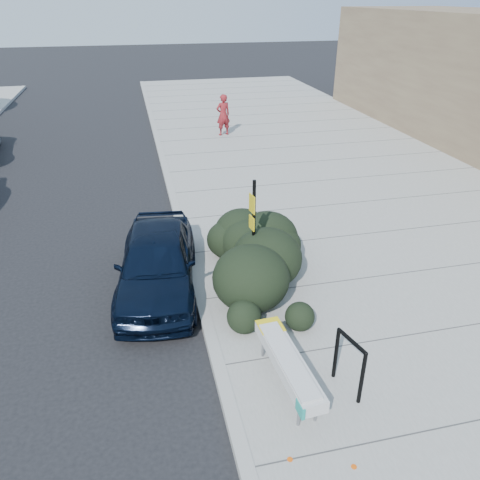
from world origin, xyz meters
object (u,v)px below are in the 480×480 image
object	(u,v)px
bench	(288,362)
sedan_navy	(157,262)
sign_post	(253,226)
pedestrian	(223,115)
bike_rack	(349,360)

from	to	relation	value
bench	sedan_navy	size ratio (longest dim) A/B	0.51
bench	sign_post	xyz separation A→B (m)	(0.23, 3.12, 0.87)
bench	sedan_navy	distance (m)	3.95
bench	pedestrian	size ratio (longest dim) A/B	1.17
sedan_navy	pedestrian	world-z (taller)	pedestrian
sedan_navy	bike_rack	bearing A→B (deg)	-47.59
bench	pedestrian	world-z (taller)	pedestrian
bench	sedan_navy	world-z (taller)	sedan_navy
bike_rack	sign_post	distance (m)	3.54
bench	pedestrian	distance (m)	15.28
bike_rack	sedan_navy	size ratio (longest dim) A/B	0.25
bike_rack	pedestrian	bearing A→B (deg)	71.33
sign_post	sedan_navy	xyz separation A→B (m)	(-2.00, 0.41, -0.81)
sign_post	pedestrian	world-z (taller)	sign_post
bike_rack	pedestrian	size ratio (longest dim) A/B	0.56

